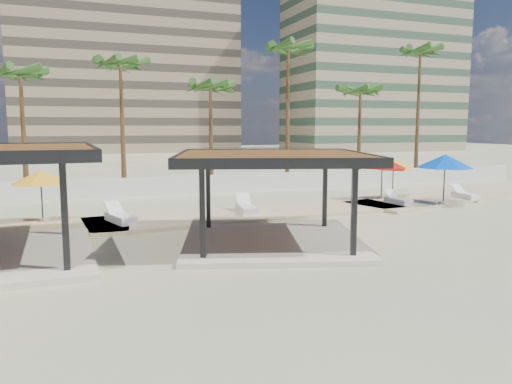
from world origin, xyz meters
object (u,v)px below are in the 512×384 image
at_px(pavilion_central, 272,190).
at_px(umbrella_c, 382,163).
at_px(lounger_b, 246,208).
at_px(lounger_a, 120,218).
at_px(lounger_c, 398,200).
at_px(lounger_d, 465,195).

bearing_deg(pavilion_central, umbrella_c, 54.92).
bearing_deg(umbrella_c, lounger_b, -168.66).
height_order(lounger_a, lounger_c, lounger_a).
xyz_separation_m(umbrella_c, lounger_c, (-0.33, -2.04, -1.94)).
bearing_deg(lounger_a, lounger_c, -105.08).
relative_size(lounger_a, lounger_d, 1.15).
xyz_separation_m(pavilion_central, lounger_b, (1.13, 6.02, -1.66)).
xyz_separation_m(pavilion_central, lounger_c, (9.89, 5.80, -1.69)).
bearing_deg(lounger_b, lounger_d, -81.53).
bearing_deg(pavilion_central, lounger_d, 39.79).
bearing_deg(lounger_b, lounger_c, -83.38).
height_order(pavilion_central, lounger_c, pavilion_central).
relative_size(umbrella_c, lounger_a, 1.51).
bearing_deg(lounger_d, lounger_a, 96.38).
bearing_deg(umbrella_c, lounger_a, -171.54).
distance_m(lounger_b, lounger_d, 13.74).
height_order(lounger_b, lounger_c, lounger_b).
xyz_separation_m(lounger_b, lounger_d, (13.74, 0.10, -0.02)).
relative_size(lounger_a, lounger_c, 1.22).
relative_size(pavilion_central, lounger_a, 3.66).
height_order(pavilion_central, lounger_b, pavilion_central).
bearing_deg(lounger_d, lounger_c, 98.51).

